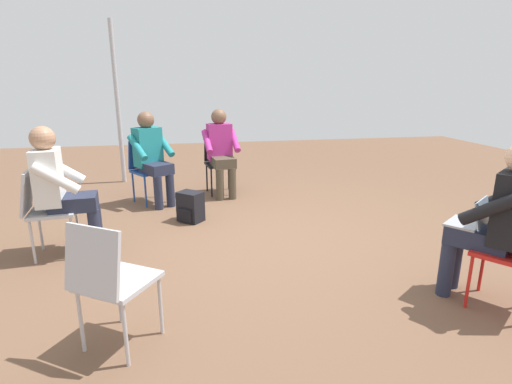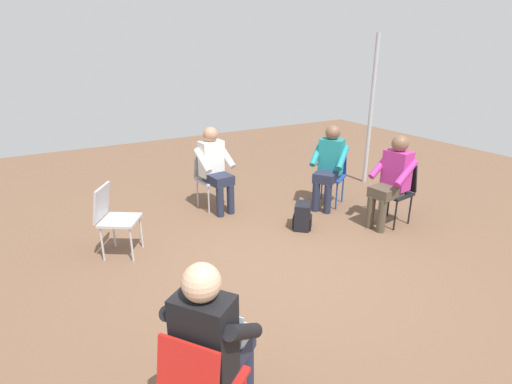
% 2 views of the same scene
% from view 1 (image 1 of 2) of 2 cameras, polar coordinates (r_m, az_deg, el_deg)
% --- Properties ---
extents(ground_plane, '(14.00, 14.00, 0.00)m').
position_cam_1_polar(ground_plane, '(4.23, 1.30, -7.00)').
color(ground_plane, brown).
extents(chair_northeast, '(0.57, 0.58, 0.85)m').
position_cam_1_polar(chair_northeast, '(2.59, -20.21, -11.39)').
color(chair_northeast, '#B7B7BC').
rests_on(chair_northeast, ground).
extents(chair_east, '(0.47, 0.44, 0.85)m').
position_cam_1_polar(chair_east, '(4.23, -28.08, -1.82)').
color(chair_east, '#B7B7BC').
rests_on(chair_east, ground).
extents(chair_southeast, '(0.56, 0.58, 0.85)m').
position_cam_1_polar(chair_southeast, '(5.68, -15.37, 3.57)').
color(chair_southeast, '#1E4799').
rests_on(chair_southeast, ground).
extents(chair_south, '(0.45, 0.48, 0.85)m').
position_cam_1_polar(chair_south, '(5.98, -5.34, 4.65)').
color(chair_south, black).
rests_on(chair_south, ground).
extents(person_with_laptop, '(0.63, 0.64, 1.24)m').
position_cam_1_polar(person_with_laptop, '(3.34, 31.18, -2.98)').
color(person_with_laptop, '#23283D').
rests_on(person_with_laptop, ground).
extents(person_in_white, '(0.55, 0.53, 1.24)m').
position_cam_1_polar(person_in_white, '(4.14, -26.18, 0.96)').
color(person_in_white, '#23283D').
rests_on(person_in_white, ground).
extents(person_in_magenta, '(0.54, 0.55, 1.24)m').
position_cam_1_polar(person_in_magenta, '(5.78, -5.02, 6.28)').
color(person_in_magenta, '#4C4233').
rests_on(person_in_magenta, ground).
extents(person_in_teal, '(0.63, 0.63, 1.24)m').
position_cam_1_polar(person_in_teal, '(5.49, -14.68, 5.34)').
color(person_in_teal, '#23283D').
rests_on(person_in_teal, ground).
extents(backpack_near_laptop_user, '(0.34, 0.33, 0.36)m').
position_cam_1_polar(backpack_near_laptop_user, '(4.82, -9.33, -2.33)').
color(backpack_near_laptop_user, black).
rests_on(backpack_near_laptop_user, ground).
extents(tent_pole_near, '(0.07, 0.07, 2.53)m').
position_cam_1_polar(tent_pole_near, '(6.83, -19.17, 11.77)').
color(tent_pole_near, '#B2B2B7').
rests_on(tent_pole_near, ground).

